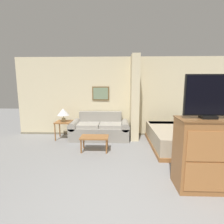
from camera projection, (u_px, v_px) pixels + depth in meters
The scene contains 10 objects.
wall_back at pixel (122, 97), 5.86m from camera, with size 7.07×0.16×2.60m.
wall_partition_pillar at pixel (134, 98), 5.45m from camera, with size 0.24×0.70×2.60m.
couch at pixel (100, 129), 5.57m from camera, with size 1.85×0.84×0.83m.
coffee_table at pixel (95, 138), 4.52m from camera, with size 0.72×0.42×0.39m.
side_table at pixel (64, 124), 5.52m from camera, with size 0.49×0.49×0.56m.
table_lamp at pixel (63, 112), 5.46m from camera, with size 0.38×0.38×0.42m.
tv_dresser at pixel (205, 154), 2.87m from camera, with size 0.94×0.53×1.19m.
tv at pixel (210, 97), 2.72m from camera, with size 0.80×0.16×0.70m.
bed at pixel (180, 137), 4.86m from camera, with size 1.65×2.07×0.51m.
backpack at pixel (190, 121), 4.71m from camera, with size 0.30×0.25×0.47m.
Camera 1 is at (-0.13, -1.89, 1.75)m, focal length 28.00 mm.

